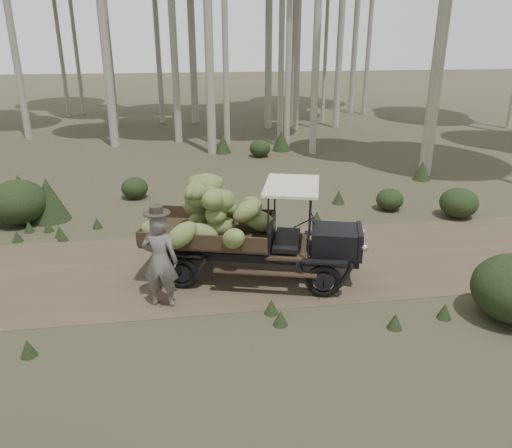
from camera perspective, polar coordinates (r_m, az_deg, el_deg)
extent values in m
plane|color=#473D2B|center=(11.12, -8.80, -5.19)|extent=(120.00, 120.00, 0.00)
cube|color=brown|center=(11.11, -8.80, -5.17)|extent=(70.00, 4.00, 0.01)
cube|color=black|center=(10.27, 8.91, -1.84)|extent=(1.12, 1.09, 0.50)
cube|color=black|center=(10.30, 11.71, -1.96)|extent=(0.34, 0.91, 0.57)
cube|color=black|center=(10.27, 1.78, -1.04)|extent=(0.42, 1.25, 0.50)
cube|color=#38281C|center=(10.49, -5.22, -1.16)|extent=(2.92, 2.29, 0.07)
cube|color=#38281C|center=(11.19, -4.36, 1.19)|extent=(2.48, 0.76, 0.29)
cube|color=#38281C|center=(9.69, -6.28, -2.08)|extent=(2.48, 0.76, 0.29)
cube|color=#38281C|center=(10.77, -11.93, -0.01)|extent=(0.51, 1.60, 0.29)
cube|color=beige|center=(9.90, 4.12, 4.37)|extent=(1.44, 1.79, 0.05)
cube|color=black|center=(10.79, 0.23, -2.44)|extent=(4.08, 1.24, 0.16)
cube|color=black|center=(10.16, -0.25, -3.98)|extent=(4.08, 1.24, 0.16)
torus|color=black|center=(11.16, 7.74, -3.04)|extent=(0.70, 0.31, 0.70)
torus|color=black|center=(9.84, 7.73, -6.48)|extent=(0.70, 0.31, 0.70)
torus|color=black|center=(11.47, -6.60, -2.32)|extent=(0.70, 0.31, 0.70)
torus|color=black|center=(10.18, -8.52, -5.54)|extent=(0.70, 0.31, 0.70)
sphere|color=beige|center=(10.67, 11.98, -0.89)|extent=(0.16, 0.16, 0.16)
sphere|color=beige|center=(9.91, 12.31, -2.65)|extent=(0.16, 0.16, 0.16)
ellipsoid|color=olive|center=(10.73, -3.98, 0.90)|extent=(0.80, 0.62, 0.53)
ellipsoid|color=olive|center=(10.74, -6.73, 2.21)|extent=(0.89, 0.75, 0.63)
ellipsoid|color=olive|center=(10.29, -6.34, 2.88)|extent=(0.73, 0.60, 0.52)
ellipsoid|color=olive|center=(10.14, -5.50, 4.33)|extent=(0.81, 0.75, 0.54)
ellipsoid|color=olive|center=(9.90, -6.12, -1.12)|extent=(0.78, 0.43, 0.63)
ellipsoid|color=olive|center=(10.17, -4.59, 1.09)|extent=(0.56, 0.82, 0.56)
ellipsoid|color=olive|center=(10.33, -5.88, 3.53)|extent=(0.75, 0.78, 0.55)
ellipsoid|color=olive|center=(10.25, -6.44, 4.40)|extent=(0.77, 0.90, 0.51)
ellipsoid|color=olive|center=(10.26, -11.69, -0.65)|extent=(0.79, 0.64, 0.59)
ellipsoid|color=olive|center=(10.61, -0.45, 2.09)|extent=(0.57, 0.68, 0.43)
ellipsoid|color=olive|center=(10.15, -6.26, 3.20)|extent=(0.73, 0.48, 0.51)
ellipsoid|color=olive|center=(10.25, -5.17, 4.30)|extent=(0.79, 0.72, 0.56)
ellipsoid|color=olive|center=(10.40, 0.29, 0.38)|extent=(0.96, 0.76, 0.62)
ellipsoid|color=olive|center=(10.62, -3.91, 2.01)|extent=(0.85, 0.73, 0.44)
ellipsoid|color=olive|center=(9.87, -4.90, 2.74)|extent=(0.68, 0.89, 0.61)
ellipsoid|color=olive|center=(10.09, -6.18, 4.09)|extent=(0.81, 0.86, 0.57)
ellipsoid|color=olive|center=(10.25, -4.03, -0.24)|extent=(0.83, 0.70, 0.47)
ellipsoid|color=olive|center=(10.12, -1.07, 1.36)|extent=(0.74, 0.42, 0.58)
ellipsoid|color=olive|center=(9.95, -4.62, 2.78)|extent=(0.68, 0.75, 0.47)
ellipsoid|color=olive|center=(10.24, -5.66, 4.75)|extent=(0.78, 0.52, 0.44)
ellipsoid|color=olive|center=(10.68, -6.40, 0.28)|extent=(0.71, 0.59, 0.49)
ellipsoid|color=olive|center=(10.68, -3.78, 2.52)|extent=(0.83, 0.88, 0.66)
ellipsoid|color=olive|center=(10.00, -4.12, 2.75)|extent=(0.84, 0.63, 0.65)
ellipsoid|color=olive|center=(10.10, -6.06, 3.99)|extent=(0.87, 0.77, 0.61)
ellipsoid|color=olive|center=(10.78, -5.13, 0.97)|extent=(0.84, 0.58, 0.47)
ellipsoid|color=olive|center=(10.37, -1.14, 1.54)|extent=(0.68, 0.74, 0.43)
ellipsoid|color=olive|center=(10.38, -6.56, 3.30)|extent=(0.76, 0.81, 0.60)
ellipsoid|color=olive|center=(10.12, -6.53, 4.20)|extent=(0.87, 0.85, 0.58)
ellipsoid|color=olive|center=(9.68, -8.48, -1.27)|extent=(0.89, 0.69, 0.69)
ellipsoid|color=olive|center=(9.47, -2.59, -1.67)|extent=(0.61, 0.83, 0.64)
imported|color=#635E5A|center=(9.40, -10.90, -4.19)|extent=(0.76, 0.60, 1.84)
cylinder|color=#302A21|center=(9.05, -11.30, 1.23)|extent=(0.60, 0.60, 0.02)
cylinder|color=#302A21|center=(9.03, -11.33, 1.59)|extent=(0.30, 0.30, 0.15)
ellipsoid|color=#233319|center=(14.85, -25.55, 2.27)|extent=(1.51, 1.51, 1.20)
cone|color=#233319|center=(18.58, 18.45, 5.82)|extent=(0.62, 0.62, 0.69)
ellipsoid|color=#233319|center=(16.08, -13.70, 4.05)|extent=(0.83, 0.83, 0.66)
cone|color=#233319|center=(21.84, -3.82, 9.14)|extent=(0.72, 0.72, 0.80)
ellipsoid|color=#233319|center=(21.09, 0.46, 8.66)|extent=(0.89, 0.89, 0.71)
cone|color=#233319|center=(15.37, 9.44, 3.11)|extent=(0.39, 0.39, 0.44)
ellipsoid|color=#233319|center=(15.04, 22.18, 2.26)|extent=(1.05, 1.05, 0.84)
cone|color=#233319|center=(14.81, -22.65, 2.62)|extent=(1.08, 1.08, 1.20)
ellipsoid|color=#233319|center=(15.08, 15.04, 2.74)|extent=(0.79, 0.79, 0.63)
cone|color=#233319|center=(22.26, 2.92, 9.53)|extent=(0.82, 0.82, 0.92)
cone|color=#233319|center=(18.25, -25.50, 4.33)|extent=(0.48, 0.48, 0.53)
cone|color=#233319|center=(8.98, 2.81, -10.64)|extent=(0.27, 0.27, 0.30)
cone|color=#233319|center=(13.89, -17.71, 0.13)|extent=(0.27, 0.27, 0.30)
cone|color=#233319|center=(14.25, -24.53, -0.28)|extent=(0.27, 0.27, 0.30)
cone|color=#233319|center=(13.42, -6.97, 0.28)|extent=(0.27, 0.27, 0.30)
cone|color=#233319|center=(13.81, 6.97, 0.88)|extent=(0.27, 0.27, 0.30)
cone|color=#233319|center=(9.21, 15.60, -10.61)|extent=(0.27, 0.27, 0.30)
cone|color=#233319|center=(8.98, -24.62, -12.75)|extent=(0.27, 0.27, 0.30)
cone|color=#233319|center=(14.08, -22.64, -0.24)|extent=(0.27, 0.27, 0.30)
cone|color=#233319|center=(13.72, -25.66, -1.25)|extent=(0.27, 0.27, 0.30)
cone|color=#233319|center=(13.62, -21.54, -0.78)|extent=(0.27, 0.27, 0.30)
cone|color=#233319|center=(9.30, 1.77, -9.40)|extent=(0.27, 0.27, 0.30)
cone|color=#233319|center=(13.34, -21.27, -1.18)|extent=(0.27, 0.27, 0.30)
cone|color=#233319|center=(9.78, 20.75, -9.28)|extent=(0.27, 0.27, 0.30)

